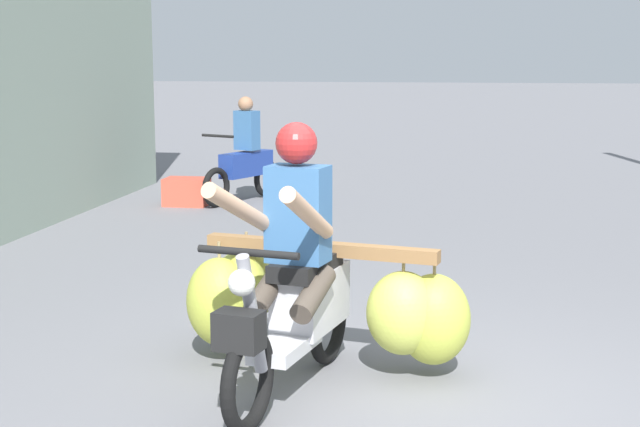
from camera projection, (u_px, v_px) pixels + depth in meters
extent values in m
plane|color=slate|center=(412.00, 420.00, 5.08)|extent=(120.00, 120.00, 0.00)
torus|color=black|center=(248.00, 381.00, 4.88)|extent=(0.19, 0.56, 0.56)
torus|color=black|center=(328.00, 320.00, 5.99)|extent=(0.19, 0.56, 0.56)
cube|color=silver|center=(285.00, 346.00, 5.33)|extent=(0.35, 0.60, 0.08)
cube|color=silver|center=(311.00, 298.00, 5.67)|extent=(0.40, 0.68, 0.36)
cube|color=black|center=(306.00, 266.00, 5.56)|extent=(0.37, 0.64, 0.10)
cylinder|color=gray|center=(252.00, 315.00, 4.88)|extent=(0.12, 0.29, 0.69)
cylinder|color=black|center=(248.00, 252.00, 4.78)|extent=(0.56, 0.15, 0.04)
sphere|color=silver|center=(242.00, 283.00, 4.73)|extent=(0.14, 0.14, 0.14)
cube|color=black|center=(239.00, 331.00, 4.74)|extent=(0.27, 0.20, 0.20)
cube|color=silver|center=(247.00, 325.00, 4.83)|extent=(0.15, 0.29, 0.04)
cube|color=olive|center=(320.00, 248.00, 5.76)|extent=(1.49, 0.40, 0.08)
cube|color=olive|center=(330.00, 247.00, 5.93)|extent=(1.34, 0.35, 0.06)
ellipsoid|color=#B7C147|center=(244.00, 294.00, 6.02)|extent=(0.44, 0.42, 0.51)
cylinder|color=#998459|center=(243.00, 250.00, 5.98)|extent=(0.02, 0.02, 0.13)
ellipsoid|color=#B4BE43|center=(433.00, 319.00, 5.68)|extent=(0.49, 0.45, 0.56)
cylinder|color=#998459|center=(435.00, 265.00, 5.62)|extent=(0.02, 0.02, 0.17)
ellipsoid|color=#C0CA50|center=(403.00, 313.00, 5.66)|extent=(0.45, 0.41, 0.51)
cylinder|color=#998459|center=(404.00, 264.00, 5.61)|extent=(0.02, 0.02, 0.15)
ellipsoid|color=#B1BB41|center=(220.00, 302.00, 5.98)|extent=(0.56, 0.53, 0.57)
cylinder|color=#998459|center=(219.00, 252.00, 5.93)|extent=(0.02, 0.02, 0.13)
ellipsoid|color=#BCC64C|center=(247.00, 284.00, 6.30)|extent=(0.50, 0.46, 0.49)
cylinder|color=#998459|center=(246.00, 242.00, 6.25)|extent=(0.02, 0.02, 0.14)
cube|color=#386699|center=(298.00, 214.00, 5.39)|extent=(0.38, 0.28, 0.56)
sphere|color=#B22626|center=(296.00, 143.00, 5.31)|extent=(0.24, 0.24, 0.24)
cylinder|color=tan|center=(308.00, 214.00, 5.00)|extent=(0.18, 0.72, 0.39)
cylinder|color=tan|center=(242.00, 210.00, 5.14)|extent=(0.28, 0.72, 0.39)
cylinder|color=#4C4238|center=(313.00, 294.00, 5.31)|extent=(0.21, 0.46, 0.27)
cylinder|color=#4C4238|center=(268.00, 289.00, 5.41)|extent=(0.21, 0.46, 0.27)
torus|color=black|center=(216.00, 187.00, 12.06)|extent=(0.28, 0.51, 0.52)
torus|color=black|center=(266.00, 178.00, 12.97)|extent=(0.28, 0.51, 0.52)
cube|color=navy|center=(246.00, 164.00, 12.56)|extent=(0.58, 0.92, 0.32)
cylinder|color=black|center=(218.00, 136.00, 11.99)|extent=(0.47, 0.23, 0.04)
cube|color=#386699|center=(247.00, 130.00, 12.50)|extent=(0.35, 0.30, 0.52)
sphere|color=#9E7051|center=(246.00, 104.00, 12.42)|extent=(0.20, 0.20, 0.20)
cube|color=#CC4C38|center=(187.00, 192.00, 12.24)|extent=(0.56, 0.40, 0.36)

